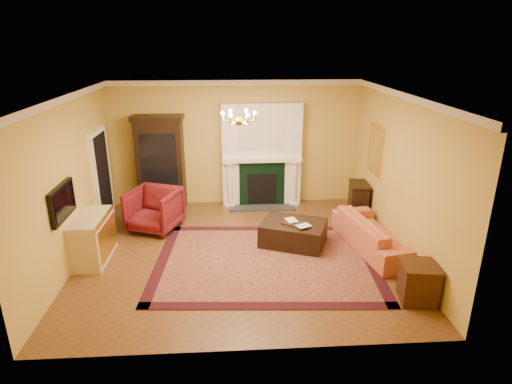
{
  "coord_description": "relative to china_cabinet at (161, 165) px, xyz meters",
  "views": [
    {
      "loc": [
        -0.17,
        -7.37,
        3.9
      ],
      "look_at": [
        0.32,
        0.3,
        1.13
      ],
      "focal_mm": 30.0,
      "sensor_mm": 36.0,
      "label": 1
    }
  ],
  "objects": [
    {
      "name": "console_table",
      "position": [
        4.58,
        -0.8,
        -0.7
      ],
      "size": [
        0.48,
        0.73,
        0.75
      ],
      "primitive_type": "cube",
      "rotation": [
        0.0,
        0.0,
        -0.15
      ],
      "color": "black",
      "rests_on": "floor"
    },
    {
      "name": "wingback_armchair",
      "position": [
        -0.0,
        -1.29,
        -0.57
      ],
      "size": [
        1.23,
        1.19,
        1.0
      ],
      "primitive_type": "imported",
      "rotation": [
        0.0,
        0.0,
        -0.37
      ],
      "color": "maroon",
      "rests_on": "floor"
    },
    {
      "name": "crown_molding",
      "position": [
        1.8,
        -1.53,
        1.87
      ],
      "size": [
        6.0,
        5.5,
        0.12
      ],
      "color": "white",
      "rests_on": "ceiling"
    },
    {
      "name": "fireplace",
      "position": [
        2.4,
        0.08,
        0.12
      ],
      "size": [
        1.9,
        0.7,
        2.5
      ],
      "color": "white",
      "rests_on": "wall_back"
    },
    {
      "name": "doorway",
      "position": [
        -1.15,
        -0.79,
        -0.03
      ],
      "size": [
        0.08,
        1.05,
        2.1
      ],
      "color": "white",
      "rests_on": "wall_left"
    },
    {
      "name": "tv_panel",
      "position": [
        -1.14,
        -3.09,
        0.28
      ],
      "size": [
        0.09,
        0.95,
        0.58
      ],
      "color": "black",
      "rests_on": "wall_left"
    },
    {
      "name": "wall_back",
      "position": [
        1.8,
        0.27,
        0.43
      ],
      "size": [
        6.0,
        0.02,
        3.0
      ],
      "primitive_type": "cube",
      "color": "gold",
      "rests_on": "floor"
    },
    {
      "name": "end_table",
      "position": [
        4.52,
        -4.27,
        -0.77
      ],
      "size": [
        0.6,
        0.6,
        0.61
      ],
      "primitive_type": "cube",
      "rotation": [
        0.0,
        0.0,
        -0.16
      ],
      "color": "#391C0F",
      "rests_on": "floor"
    },
    {
      "name": "topiary_left",
      "position": [
        1.71,
        0.04,
        0.37
      ],
      "size": [
        0.14,
        0.14,
        0.38
      ],
      "color": "tan",
      "rests_on": "fireplace"
    },
    {
      "name": "commode",
      "position": [
        -0.93,
        -2.57,
        -0.64
      ],
      "size": [
        0.57,
        1.16,
        0.86
      ],
      "primitive_type": "cube",
      "rotation": [
        0.0,
        0.0,
        -0.02
      ],
      "color": "beige",
      "rests_on": "floor"
    },
    {
      "name": "ceiling",
      "position": [
        1.8,
        -2.49,
        1.94
      ],
      "size": [
        6.0,
        5.5,
        0.02
      ],
      "primitive_type": "cube",
      "color": "silver",
      "rests_on": "wall_back"
    },
    {
      "name": "chandelier",
      "position": [
        1.8,
        -2.49,
        1.53
      ],
      "size": [
        0.63,
        0.55,
        0.53
      ],
      "color": "gold",
      "rests_on": "ceiling"
    },
    {
      "name": "floor",
      "position": [
        1.8,
        -2.49,
        -1.08
      ],
      "size": [
        6.0,
        5.5,
        0.02
      ],
      "primitive_type": "cube",
      "color": "brown",
      "rests_on": "ground"
    },
    {
      "name": "coral_sofa",
      "position": [
        4.42,
        -2.48,
        -0.65
      ],
      "size": [
        1.03,
        2.26,
        0.85
      ],
      "primitive_type": "imported",
      "rotation": [
        0.0,
        0.0,
        1.76
      ],
      "color": "#BD583C",
      "rests_on": "floor"
    },
    {
      "name": "gilt_mirror",
      "position": [
        4.77,
        -1.09,
        0.58
      ],
      "size": [
        0.06,
        0.76,
        1.05
      ],
      "color": "yellow",
      "rests_on": "wall_right"
    },
    {
      "name": "ottoman_tray",
      "position": [
        2.87,
        -2.25,
        -0.59
      ],
      "size": [
        0.54,
        0.52,
        0.03
      ],
      "primitive_type": "cube",
      "rotation": [
        0.0,
        0.0,
        -0.65
      ],
      "color": "black",
      "rests_on": "leather_ottoman"
    },
    {
      "name": "pedestal_table",
      "position": [
        -0.9,
        -1.76,
        -0.69
      ],
      "size": [
        0.37,
        0.37,
        0.65
      ],
      "color": "black",
      "rests_on": "floor"
    },
    {
      "name": "leather_ottoman",
      "position": [
        2.87,
        -2.19,
        -0.83
      ],
      "size": [
        1.47,
        1.28,
        0.46
      ],
      "primitive_type": "cube",
      "rotation": [
        0.0,
        0.0,
        -0.39
      ],
      "color": "black",
      "rests_on": "oriental_rug"
    },
    {
      "name": "oriental_rug",
      "position": [
        2.26,
        -2.87,
        -1.07
      ],
      "size": [
        4.23,
        3.28,
        0.02
      ],
      "primitive_type": "cube",
      "rotation": [
        0.0,
        0.0,
        -0.06
      ],
      "color": "#4F1311",
      "rests_on": "floor"
    },
    {
      "name": "china_cabinet",
      "position": [
        0.0,
        0.0,
        0.0
      ],
      "size": [
        1.09,
        0.53,
        2.15
      ],
      "primitive_type": "cube",
      "rotation": [
        0.0,
        0.0,
        -0.04
      ],
      "color": "black",
      "rests_on": "floor"
    },
    {
      "name": "wall_right",
      "position": [
        4.81,
        -2.49,
        0.43
      ],
      "size": [
        0.02,
        5.5,
        3.0
      ],
      "primitive_type": "cube",
      "color": "gold",
      "rests_on": "floor"
    },
    {
      "name": "book_a",
      "position": [
        2.73,
        -2.2,
        -0.44
      ],
      "size": [
        0.2,
        0.07,
        0.27
      ],
      "primitive_type": "imported",
      "rotation": [
        0.0,
        0.0,
        0.24
      ],
      "color": "gray",
      "rests_on": "ottoman_tray"
    },
    {
      "name": "book_b",
      "position": [
        2.98,
        -2.36,
        -0.44
      ],
      "size": [
        0.1,
        0.19,
        0.27
      ],
      "primitive_type": "imported",
      "rotation": [
        0.0,
        0.0,
        -1.12
      ],
      "color": "gray",
      "rests_on": "ottoman_tray"
    },
    {
      "name": "wall_front",
      "position": [
        1.8,
        -5.25,
        0.43
      ],
      "size": [
        6.0,
        0.02,
        3.0
      ],
      "primitive_type": "cube",
      "color": "gold",
      "rests_on": "floor"
    },
    {
      "name": "wall_left",
      "position": [
        -1.21,
        -2.49,
        0.43
      ],
      "size": [
        0.02,
        5.5,
        3.0
      ],
      "primitive_type": "cube",
      "color": "gold",
      "rests_on": "floor"
    },
    {
      "name": "topiary_right",
      "position": [
        3.15,
        0.04,
        0.37
      ],
      "size": [
        0.14,
        0.14,
        0.39
      ],
      "color": "tan",
      "rests_on": "fireplace"
    }
  ]
}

